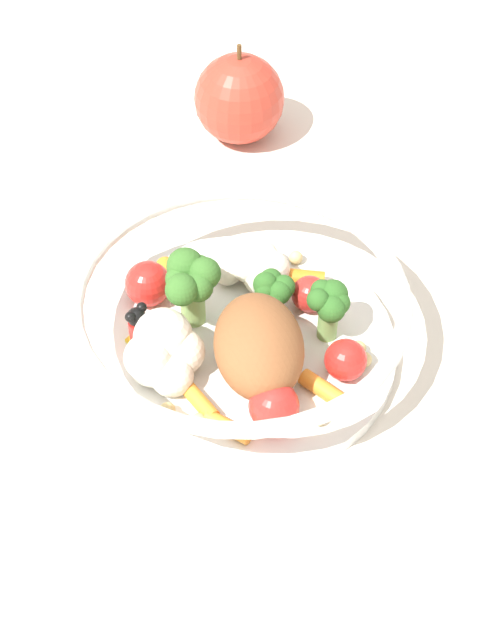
{
  "coord_description": "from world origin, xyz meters",
  "views": [
    {
      "loc": [
        -0.35,
        -0.19,
        0.48
      ],
      "look_at": [
        0.01,
        0.01,
        0.03
      ],
      "focal_mm": 54.35,
      "sensor_mm": 36.0,
      "label": 1
    }
  ],
  "objects": [
    {
      "name": "food_container",
      "position": [
        0.01,
        0.01,
        0.03
      ],
      "size": [
        0.21,
        0.21,
        0.06
      ],
      "color": "white",
      "rests_on": "ground_plane"
    },
    {
      "name": "ground_plane",
      "position": [
        0.0,
        0.0,
        0.0
      ],
      "size": [
        2.4,
        2.4,
        0.0
      ],
      "primitive_type": "plane",
      "color": "silver"
    },
    {
      "name": "loose_apple",
      "position": [
        0.22,
        0.13,
        0.04
      ],
      "size": [
        0.07,
        0.07,
        0.08
      ],
      "color": "#BC3828",
      "rests_on": "ground_plane"
    }
  ]
}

